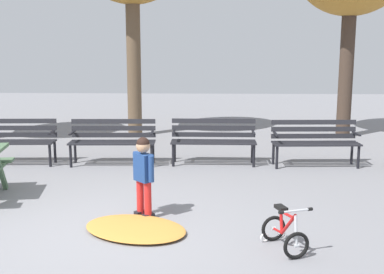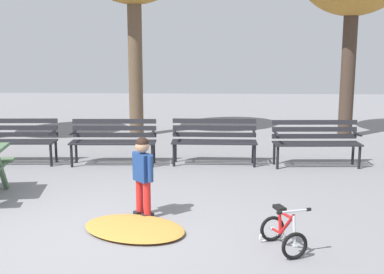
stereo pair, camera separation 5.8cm
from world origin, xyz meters
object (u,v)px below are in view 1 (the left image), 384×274
Objects in this scene: park_bench_far_left at (13,138)px; park_bench_right at (213,137)px; kids_bicycle at (284,232)px; park_bench_left at (113,138)px; park_bench_far_right at (315,139)px; child_standing at (143,170)px.

park_bench_right is (3.81, 0.15, 0.00)m from park_bench_far_left.
park_bench_far_left reaches higher than kids_bicycle.
park_bench_left is at bearing -176.53° from park_bench_right.
park_bench_right is 1.90m from park_bench_far_right.
park_bench_far_right is at bearing 0.52° from park_bench_left.
park_bench_far_left is at bearing -177.75° from park_bench_right.
park_bench_right is 1.50× the size of child_standing.
park_bench_right is at bearing 3.47° from park_bench_left.
park_bench_far_left is 5.99m from kids_bicycle.
park_bench_left is 1.01× the size of park_bench_right.
park_bench_left is 4.73m from kids_bicycle.
park_bench_far_left and park_bench_far_right have the same top height.
park_bench_far_right is 4.08m from child_standing.
child_standing reaches higher than park_bench_left.
park_bench_right is at bearing 100.63° from kids_bicycle.
park_bench_far_right is (3.80, 0.03, 0.00)m from park_bench_left.
park_bench_far_left is 3.81m from park_bench_right.
kids_bicycle is (0.75, -4.02, -0.31)m from park_bench_right.
park_bench_far_left is 1.52× the size of child_standing.
park_bench_left is at bearing 108.57° from child_standing.
park_bench_far_left is 1.01× the size of park_bench_right.
park_bench_far_left and park_bench_right have the same top height.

